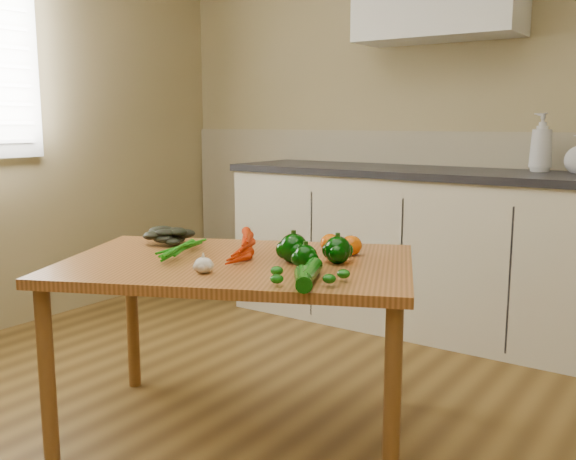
{
  "coord_description": "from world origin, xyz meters",
  "views": [
    {
      "loc": [
        1.3,
        -1.15,
        1.16
      ],
      "look_at": [
        -0.09,
        0.85,
        0.74
      ],
      "focal_mm": 40.0,
      "sensor_mm": 36.0,
      "label": 1
    }
  ],
  "objects_px": {
    "soap_bottle_a": "(541,142)",
    "leafy_greens": "(167,234)",
    "carrot_bunch": "(223,249)",
    "tomato_b": "(330,243)",
    "tomato_c": "(351,245)",
    "tomato_a": "(295,245)",
    "garlic_bulb": "(203,265)",
    "pepper_a": "(294,248)",
    "table": "(238,280)",
    "zucchini_a": "(310,272)",
    "pepper_b": "(338,250)",
    "zucchini_b": "(303,279)",
    "pepper_c": "(306,257)"
  },
  "relations": [
    {
      "from": "leafy_greens",
      "to": "carrot_bunch",
      "type": "bearing_deg",
      "value": -10.37
    },
    {
      "from": "soap_bottle_a",
      "to": "leafy_greens",
      "type": "relative_size",
      "value": 1.7
    },
    {
      "from": "soap_bottle_a",
      "to": "table",
      "type": "bearing_deg",
      "value": 12.12
    },
    {
      "from": "leafy_greens",
      "to": "tomato_c",
      "type": "height_order",
      "value": "leafy_greens"
    },
    {
      "from": "tomato_a",
      "to": "pepper_a",
      "type": "bearing_deg",
      "value": -57.7
    },
    {
      "from": "table",
      "to": "zucchini_a",
      "type": "height_order",
      "value": "zucchini_a"
    },
    {
      "from": "tomato_a",
      "to": "tomato_c",
      "type": "distance_m",
      "value": 0.21
    },
    {
      "from": "garlic_bulb",
      "to": "zucchini_b",
      "type": "bearing_deg",
      "value": 5.39
    },
    {
      "from": "tomato_c",
      "to": "zucchini_a",
      "type": "xyz_separation_m",
      "value": [
        0.08,
        -0.41,
        -0.01
      ]
    },
    {
      "from": "pepper_b",
      "to": "zucchini_b",
      "type": "distance_m",
      "value": 0.35
    },
    {
      "from": "leafy_greens",
      "to": "pepper_b",
      "type": "bearing_deg",
      "value": 7.06
    },
    {
      "from": "tomato_a",
      "to": "tomato_c",
      "type": "bearing_deg",
      "value": 24.33
    },
    {
      "from": "pepper_a",
      "to": "pepper_c",
      "type": "distance_m",
      "value": 0.1
    },
    {
      "from": "tomato_c",
      "to": "garlic_bulb",
      "type": "bearing_deg",
      "value": -116.4
    },
    {
      "from": "carrot_bunch",
      "to": "leafy_greens",
      "type": "bearing_deg",
      "value": 145.08
    },
    {
      "from": "pepper_a",
      "to": "carrot_bunch",
      "type": "bearing_deg",
      "value": -162.95
    },
    {
      "from": "pepper_a",
      "to": "table",
      "type": "bearing_deg",
      "value": -156.21
    },
    {
      "from": "table",
      "to": "tomato_c",
      "type": "xyz_separation_m",
      "value": [
        0.3,
        0.31,
        0.11
      ]
    },
    {
      "from": "table",
      "to": "zucchini_a",
      "type": "xyz_separation_m",
      "value": [
        0.38,
        -0.1,
        0.1
      ]
    },
    {
      "from": "tomato_b",
      "to": "table",
      "type": "bearing_deg",
      "value": -123.34
    },
    {
      "from": "tomato_b",
      "to": "tomato_c",
      "type": "bearing_deg",
      "value": -1.56
    },
    {
      "from": "garlic_bulb",
      "to": "pepper_a",
      "type": "xyz_separation_m",
      "value": [
        0.15,
        0.3,
        0.02
      ]
    },
    {
      "from": "soap_bottle_a",
      "to": "pepper_c",
      "type": "relative_size",
      "value": 3.69
    },
    {
      "from": "soap_bottle_a",
      "to": "tomato_b",
      "type": "distance_m",
      "value": 1.52
    },
    {
      "from": "pepper_b",
      "to": "zucchini_a",
      "type": "xyz_separation_m",
      "value": [
        0.05,
        -0.26,
        -0.02
      ]
    },
    {
      "from": "pepper_c",
      "to": "tomato_b",
      "type": "distance_m",
      "value": 0.29
    },
    {
      "from": "garlic_bulb",
      "to": "carrot_bunch",
      "type": "bearing_deg",
      "value": 115.09
    },
    {
      "from": "pepper_c",
      "to": "tomato_a",
      "type": "distance_m",
      "value": 0.26
    },
    {
      "from": "tomato_a",
      "to": "zucchini_b",
      "type": "height_order",
      "value": "tomato_a"
    },
    {
      "from": "garlic_bulb",
      "to": "pepper_a",
      "type": "height_order",
      "value": "pepper_a"
    },
    {
      "from": "pepper_a",
      "to": "tomato_a",
      "type": "bearing_deg",
      "value": 122.3
    },
    {
      "from": "table",
      "to": "garlic_bulb",
      "type": "height_order",
      "value": "garlic_bulb"
    },
    {
      "from": "pepper_b",
      "to": "tomato_b",
      "type": "xyz_separation_m",
      "value": [
        -0.12,
        0.15,
        -0.01
      ]
    },
    {
      "from": "carrot_bunch",
      "to": "pepper_a",
      "type": "xyz_separation_m",
      "value": [
        0.26,
        0.08,
        0.02
      ]
    },
    {
      "from": "tomato_a",
      "to": "zucchini_a",
      "type": "bearing_deg",
      "value": -49.68
    },
    {
      "from": "table",
      "to": "pepper_a",
      "type": "height_order",
      "value": "pepper_a"
    },
    {
      "from": "tomato_b",
      "to": "zucchini_a",
      "type": "distance_m",
      "value": 0.45
    },
    {
      "from": "garlic_bulb",
      "to": "pepper_c",
      "type": "bearing_deg",
      "value": 45.53
    },
    {
      "from": "soap_bottle_a",
      "to": "garlic_bulb",
      "type": "relative_size",
      "value": 4.78
    },
    {
      "from": "garlic_bulb",
      "to": "tomato_c",
      "type": "xyz_separation_m",
      "value": [
        0.26,
        0.53,
        0.01
      ]
    },
    {
      "from": "garlic_bulb",
      "to": "zucchini_b",
      "type": "distance_m",
      "value": 0.37
    },
    {
      "from": "carrot_bunch",
      "to": "pepper_a",
      "type": "relative_size",
      "value": 2.26
    },
    {
      "from": "soap_bottle_a",
      "to": "pepper_a",
      "type": "xyz_separation_m",
      "value": [
        -0.43,
        -1.65,
        -0.34
      ]
    },
    {
      "from": "table",
      "to": "leafy_greens",
      "type": "bearing_deg",
      "value": 146.23
    },
    {
      "from": "table",
      "to": "zucchini_a",
      "type": "relative_size",
      "value": 6.86
    },
    {
      "from": "garlic_bulb",
      "to": "tomato_a",
      "type": "height_order",
      "value": "tomato_a"
    },
    {
      "from": "leafy_greens",
      "to": "zucchini_b",
      "type": "height_order",
      "value": "leafy_greens"
    },
    {
      "from": "table",
      "to": "pepper_b",
      "type": "distance_m",
      "value": 0.38
    },
    {
      "from": "tomato_a",
      "to": "tomato_b",
      "type": "bearing_deg",
      "value": 41.38
    },
    {
      "from": "pepper_b",
      "to": "tomato_c",
      "type": "relative_size",
      "value": 1.17
    }
  ]
}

